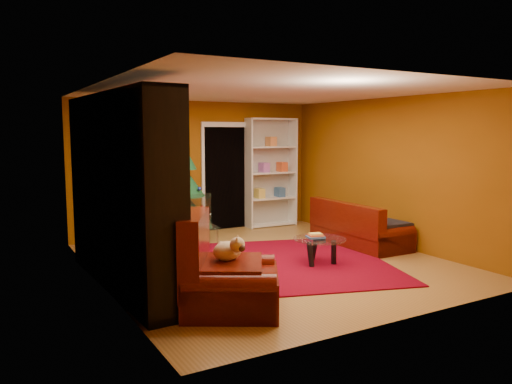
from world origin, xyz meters
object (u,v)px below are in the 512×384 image
rug (297,262)px  gift_box_red (158,232)px  gift_box_green (178,235)px  coffee_table (319,251)px  gift_box_teal (150,243)px  white_bookshelf (271,173)px  armchair (232,271)px  acrylic_chair (203,227)px  dog (227,251)px  sofa (360,223)px  christmas_tree (181,188)px  media_unit (120,192)px

rug → gift_box_red: size_ratio=13.15×
gift_box_green → coffee_table: coffee_table is taller
gift_box_teal → gift_box_green: size_ratio=1.12×
gift_box_green → white_bookshelf: (2.31, 0.53, 1.02)m
gift_box_red → coffee_table: 3.37m
gift_box_red → armchair: (-0.51, -4.07, 0.33)m
coffee_table → acrylic_chair: bearing=129.5°
dog → sofa: dog is taller
gift_box_green → coffee_table: (1.31, -2.55, 0.08)m
white_bookshelf → rug: bearing=-111.1°
rug → coffee_table: size_ratio=3.91×
armchair → dog: size_ratio=2.85×
gift_box_teal → acrylic_chair: 0.98m
armchair → acrylic_chair: 2.69m
rug → armchair: bearing=-143.5°
gift_box_green → rug: bearing=-64.7°
gift_box_teal → coffee_table: coffee_table is taller
gift_box_red → christmas_tree: bearing=-49.6°
white_bookshelf → coffee_table: size_ratio=2.98×
media_unit → white_bookshelf: (3.87, 2.65, -0.10)m
christmas_tree → acrylic_chair: (-0.06, -1.11, -0.55)m
gift_box_teal → sofa: bearing=-22.3°
media_unit → gift_box_teal: media_unit is taller
gift_box_green → dog: bearing=-101.7°
christmas_tree → white_bookshelf: bearing=11.5°
gift_box_teal → gift_box_green: 0.78m
christmas_tree → media_unit: bearing=-127.3°
christmas_tree → dog: christmas_tree is taller
gift_box_teal → gift_box_green: (0.66, 0.43, -0.02)m
dog → sofa: bearing=-33.5°
christmas_tree → coffee_table: size_ratio=2.58×
sofa → dog: bearing=117.1°
media_unit → gift_box_green: 2.86m
acrylic_chair → white_bookshelf: bearing=37.0°
dog → gift_box_red: bearing=22.7°
gift_box_red → rug: bearing=-64.9°
white_bookshelf → sofa: size_ratio=1.26×
armchair → white_bookshelf: bearing=-6.1°
acrylic_chair → sofa: bearing=-14.1°
gift_box_green → sofa: sofa is taller
gift_box_teal → armchair: size_ratio=0.25×
media_unit → white_bookshelf: 4.69m
armchair → gift_box_red: bearing=23.1°
christmas_tree → gift_box_red: bearing=130.4°
gift_box_red → dog: dog is taller
media_unit → dog: bearing=-62.3°
rug → white_bookshelf: bearing=66.2°
acrylic_chair → media_unit: bearing=-143.4°
dog → christmas_tree: bearing=17.0°
rug → gift_box_red: 3.03m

